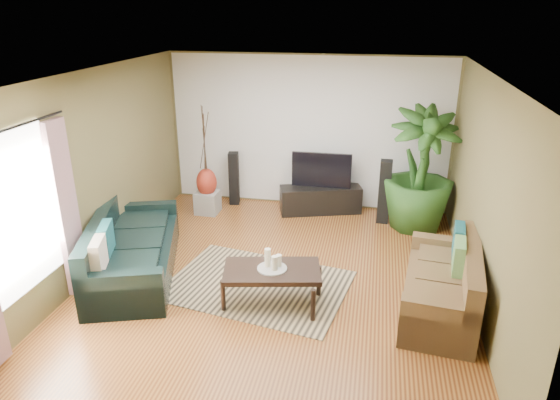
% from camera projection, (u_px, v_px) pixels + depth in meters
% --- Properties ---
extents(floor, '(5.50, 5.50, 0.00)m').
position_uv_depth(floor, '(277.00, 277.00, 6.80)').
color(floor, '#955C26').
rests_on(floor, ground).
extents(ceiling, '(5.50, 5.50, 0.00)m').
position_uv_depth(ceiling, '(277.00, 75.00, 5.81)').
color(ceiling, white).
rests_on(ceiling, ground).
extents(wall_back, '(5.00, 0.00, 5.00)m').
position_uv_depth(wall_back, '(308.00, 132.00, 8.81)').
color(wall_back, brown).
rests_on(wall_back, ground).
extents(wall_front, '(5.00, 0.00, 5.00)m').
position_uv_depth(wall_front, '(205.00, 302.00, 3.79)').
color(wall_front, brown).
rests_on(wall_front, ground).
extents(wall_left, '(0.00, 5.50, 5.50)m').
position_uv_depth(wall_left, '(96.00, 172.00, 6.75)').
color(wall_left, brown).
rests_on(wall_left, ground).
extents(wall_right, '(0.00, 5.50, 5.50)m').
position_uv_depth(wall_right, '(485.00, 197.00, 5.85)').
color(wall_right, brown).
rests_on(wall_right, ground).
extents(backwall_panel, '(4.90, 0.00, 4.90)m').
position_uv_depth(backwall_panel, '(308.00, 133.00, 8.80)').
color(backwall_panel, white).
rests_on(backwall_panel, ground).
extents(window_pane, '(0.00, 1.80, 1.80)m').
position_uv_depth(window_pane, '(17.00, 214.00, 5.27)').
color(window_pane, white).
rests_on(window_pane, ground).
extents(curtain_far, '(0.08, 0.35, 2.20)m').
position_uv_depth(curtain_far, '(67.00, 209.00, 6.04)').
color(curtain_far, gray).
rests_on(curtain_far, ground).
extents(curtain_rod, '(0.03, 1.90, 0.03)m').
position_uv_depth(curtain_rod, '(4.00, 131.00, 4.93)').
color(curtain_rod, black).
rests_on(curtain_rod, ground).
extents(sofa_left, '(1.67, 2.53, 0.85)m').
position_uv_depth(sofa_left, '(134.00, 244.00, 6.77)').
color(sofa_left, black).
rests_on(sofa_left, floor).
extents(sofa_right, '(1.02, 1.87, 0.85)m').
position_uv_depth(sofa_right, '(441.00, 279.00, 5.91)').
color(sofa_right, brown).
rests_on(sofa_right, floor).
extents(area_rug, '(2.56, 2.02, 0.01)m').
position_uv_depth(area_rug, '(257.00, 285.00, 6.59)').
color(area_rug, tan).
rests_on(area_rug, floor).
extents(coffee_table, '(1.27, 0.86, 0.48)m').
position_uv_depth(coffee_table, '(272.00, 286.00, 6.12)').
color(coffee_table, black).
rests_on(coffee_table, floor).
extents(candle_tray, '(0.36, 0.36, 0.02)m').
position_uv_depth(candle_tray, '(272.00, 268.00, 6.03)').
color(candle_tray, '#9A9994').
rests_on(candle_tray, coffee_table).
extents(candle_tall, '(0.07, 0.07, 0.23)m').
position_uv_depth(candle_tall, '(268.00, 258.00, 6.02)').
color(candle_tall, '#F3EACD').
rests_on(candle_tall, candle_tray).
extents(candle_mid, '(0.07, 0.07, 0.18)m').
position_uv_depth(candle_mid, '(275.00, 263.00, 5.95)').
color(candle_mid, beige).
rests_on(candle_mid, candle_tray).
extents(candle_short, '(0.07, 0.07, 0.15)m').
position_uv_depth(candle_short, '(279.00, 261.00, 6.04)').
color(candle_short, beige).
rests_on(candle_short, candle_tray).
extents(tv_stand, '(1.48, 0.83, 0.47)m').
position_uv_depth(tv_stand, '(320.00, 199.00, 8.85)').
color(tv_stand, black).
rests_on(tv_stand, floor).
extents(television, '(1.04, 0.06, 0.61)m').
position_uv_depth(television, '(321.00, 170.00, 8.67)').
color(television, black).
rests_on(television, tv_stand).
extents(speaker_left, '(0.21, 0.22, 0.98)m').
position_uv_depth(speaker_left, '(234.00, 178.00, 9.14)').
color(speaker_left, black).
rests_on(speaker_left, floor).
extents(speaker_right, '(0.20, 0.22, 1.08)m').
position_uv_depth(speaker_right, '(384.00, 192.00, 8.34)').
color(speaker_right, black).
rests_on(speaker_right, floor).
extents(potted_plant, '(1.38, 1.38, 2.00)m').
position_uv_depth(potted_plant, '(420.00, 170.00, 7.96)').
color(potted_plant, '#214A18').
rests_on(potted_plant, floor).
extents(plant_pot, '(0.37, 0.37, 0.29)m').
position_uv_depth(plant_pot, '(415.00, 219.00, 8.27)').
color(plant_pot, black).
rests_on(plant_pot, floor).
extents(pedestal, '(0.39, 0.39, 0.39)m').
position_uv_depth(pedestal, '(208.00, 202.00, 8.84)').
color(pedestal, '#9A9A97').
rests_on(pedestal, floor).
extents(vase, '(0.36, 0.36, 0.50)m').
position_uv_depth(vase, '(207.00, 182.00, 8.70)').
color(vase, maroon).
rests_on(vase, pedestal).
extents(side_table, '(0.53, 0.53, 0.50)m').
position_uv_depth(side_table, '(138.00, 232.00, 7.54)').
color(side_table, brown).
rests_on(side_table, floor).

